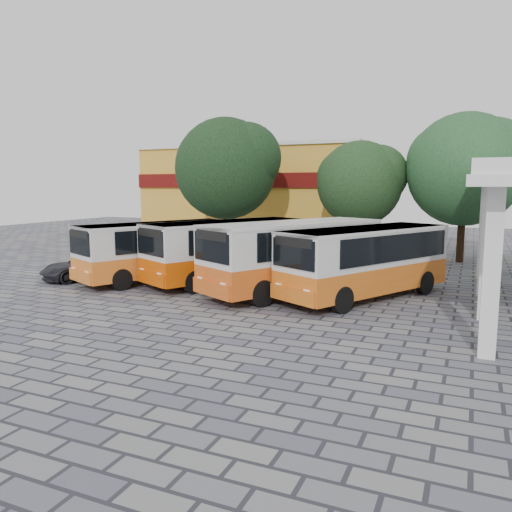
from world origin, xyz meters
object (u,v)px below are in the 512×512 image
at_px(bus_far_left, 158,247).
at_px(bus_centre_right, 294,252).
at_px(bus_centre_left, 227,247).
at_px(parked_car, 86,267).
at_px(bus_far_right, 366,258).

height_order(bus_far_left, bus_centre_right, bus_centre_right).
height_order(bus_centre_left, bus_centre_right, bus_centre_right).
bearing_deg(bus_centre_right, bus_centre_left, -166.56).
relative_size(bus_centre_right, parked_car, 2.11).
distance_m(bus_far_right, parked_car, 14.07).
bearing_deg(bus_centre_right, bus_far_right, 30.24).
relative_size(bus_centre_left, bus_centre_right, 0.96).
bearing_deg(bus_centre_right, parked_car, -146.40).
distance_m(bus_far_left, bus_centre_left, 3.56).
bearing_deg(bus_far_right, bus_centre_left, -158.91).
height_order(bus_centre_right, bus_far_right, bus_centre_right).
bearing_deg(parked_car, bus_far_left, 47.53).
bearing_deg(bus_far_right, bus_centre_right, -149.58).
bearing_deg(bus_centre_left, bus_far_right, 19.56).
height_order(bus_centre_left, parked_car, bus_centre_left).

